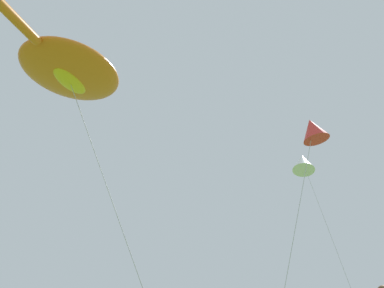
{
  "coord_description": "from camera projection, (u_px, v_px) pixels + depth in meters",
  "views": [
    {
      "loc": [
        -7.69,
        2.03,
        1.63
      ],
      "look_at": [
        -0.23,
        7.63,
        5.2
      ],
      "focal_mm": 34.71,
      "sensor_mm": 36.0,
      "label": 1
    }
  ],
  "objects": [
    {
      "name": "small_kite_box_yellow",
      "position": [
        313.0,
        130.0,
        12.51
      ],
      "size": [
        2.76,
        1.51,
        7.04
      ],
      "rotation": [
        0.0,
        0.0,
        3.07
      ],
      "color": "red",
      "rests_on": "ground"
    },
    {
      "name": "big_show_kite",
      "position": [
        68.0,
        69.0,
        15.4
      ],
      "size": [
        11.6,
        7.86,
        10.55
      ],
      "rotation": [
        0.0,
        0.0,
        0.43
      ],
      "color": "orange",
      "rests_on": "ground"
    },
    {
      "name": "small_kite_stunt_black",
      "position": [
        303.0,
        163.0,
        22.18
      ],
      "size": [
        3.4,
        3.65,
        9.31
      ],
      "rotation": [
        0.0,
        0.0,
        -1.24
      ],
      "color": "white",
      "rests_on": "ground"
    }
  ]
}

